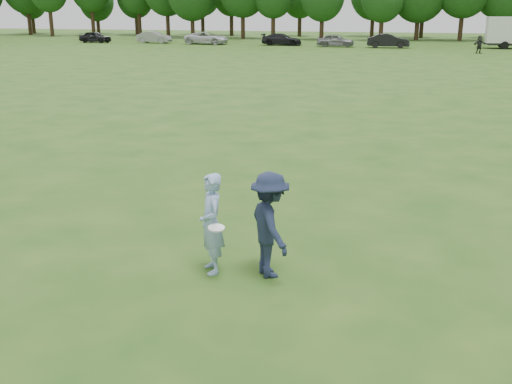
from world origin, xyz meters
TOP-DOWN VIEW (x-y plane):
  - ground at (0.00, 0.00)m, footprint 200.00×200.00m
  - thrower at (-0.20, 0.51)m, footprint 0.66×0.73m
  - defender at (0.76, 0.60)m, footprint 1.16×1.29m
  - player_far_d at (8.61, 52.72)m, footprint 1.54×1.26m
  - car_a at (-35.02, 59.60)m, footprint 4.10×2.03m
  - car_b at (-27.65, 60.46)m, footprint 4.20×1.56m
  - car_c at (-20.75, 59.82)m, footprint 5.20×2.59m
  - car_d at (-11.90, 60.04)m, footprint 4.61×2.04m
  - car_e at (-5.65, 58.96)m, footprint 4.10×1.77m
  - car_f at (-0.03, 58.68)m, footprint 4.54×1.87m
  - disc_in_play at (-0.01, 0.19)m, footprint 0.29×0.29m

SIDE VIEW (x-z plane):
  - ground at x=0.00m, z-range 0.00..0.00m
  - car_d at x=-11.90m, z-range 0.00..1.31m
  - car_a at x=-35.02m, z-range 0.00..1.34m
  - car_b at x=-27.65m, z-range 0.00..1.37m
  - car_e at x=-5.65m, z-range 0.00..1.38m
  - car_c at x=-20.75m, z-range 0.00..1.42m
  - car_f at x=-0.03m, z-range 0.00..1.46m
  - player_far_d at x=8.61m, z-range 0.00..1.65m
  - thrower at x=-0.20m, z-range 0.00..1.68m
  - defender at x=0.76m, z-range 0.00..1.74m
  - disc_in_play at x=-0.01m, z-range 0.86..0.93m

